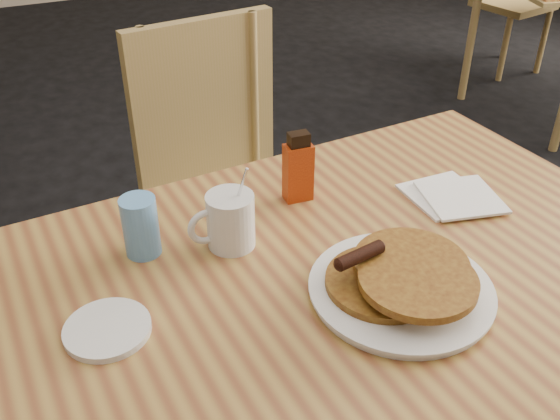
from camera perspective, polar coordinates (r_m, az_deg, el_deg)
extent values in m
cube|color=#AD833D|center=(1.18, 5.53, -6.03)|extent=(1.37, 0.95, 0.04)
cube|color=#9B7D49|center=(1.18, 5.49, -6.59)|extent=(1.41, 1.00, 0.02)
cylinder|color=#9B7D49|center=(1.91, 14.66, -3.63)|extent=(0.04, 0.04, 0.71)
cube|color=#9B7D49|center=(1.80, -4.29, -0.33)|extent=(0.50, 0.50, 0.04)
cube|color=#9B7D49|center=(1.84, -6.97, 9.70)|extent=(0.45, 0.10, 0.49)
cylinder|color=#9B7D49|center=(1.78, -7.26, -11.32)|extent=(0.04, 0.04, 0.45)
cylinder|color=#9B7D49|center=(2.13, -1.31, -2.31)|extent=(0.04, 0.04, 0.45)
cube|color=#9B7D49|center=(4.31, 20.54, 17.22)|extent=(0.45, 0.45, 0.04)
cylinder|color=#9B7D49|center=(4.16, 19.82, 13.64)|extent=(0.04, 0.04, 0.40)
cylinder|color=#9B7D49|center=(4.58, 20.12, 15.32)|extent=(0.04, 0.04, 0.40)
cylinder|color=white|center=(1.11, 10.97, -7.24)|extent=(0.31, 0.31, 0.02)
cylinder|color=white|center=(1.11, 11.01, -6.97)|extent=(0.32, 0.32, 0.01)
cylinder|color=olive|center=(1.10, 9.37, -6.52)|extent=(0.20, 0.20, 0.01)
cylinder|color=olive|center=(1.12, 11.90, -4.86)|extent=(0.20, 0.20, 0.01)
cylinder|color=olive|center=(1.07, 12.49, -6.29)|extent=(0.20, 0.20, 0.01)
cylinder|color=black|center=(1.07, 7.31, -4.14)|extent=(0.10, 0.04, 0.02)
cylinder|color=white|center=(1.19, -4.52, -0.97)|extent=(0.09, 0.09, 0.11)
torus|color=white|center=(1.18, -6.72, -1.54)|extent=(0.07, 0.01, 0.07)
cylinder|color=black|center=(1.16, -4.62, 0.90)|extent=(0.08, 0.08, 0.01)
cylinder|color=silver|center=(1.17, -4.01, 0.73)|extent=(0.04, 0.05, 0.16)
cube|color=maroon|center=(1.32, 1.66, 3.45)|extent=(0.06, 0.04, 0.13)
cube|color=black|center=(1.28, 1.72, 6.48)|extent=(0.04, 0.03, 0.03)
cube|color=white|center=(1.40, 14.83, 1.32)|extent=(0.16, 0.16, 0.01)
cube|color=white|center=(1.39, 16.21, 1.12)|extent=(0.19, 0.19, 0.01)
cylinder|color=#609FE1|center=(1.19, -12.63, -1.47)|extent=(0.08, 0.08, 0.12)
cylinder|color=white|center=(1.07, -15.51, -10.45)|extent=(0.18, 0.18, 0.01)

